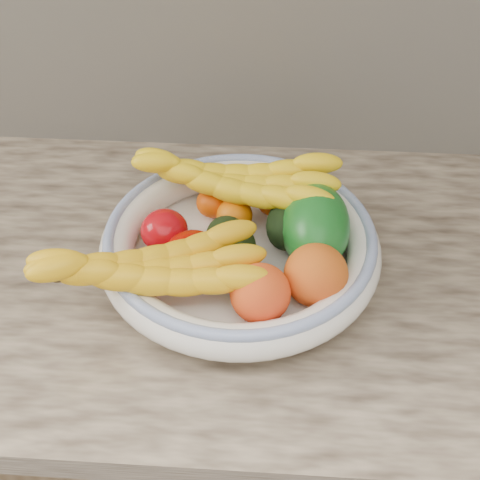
% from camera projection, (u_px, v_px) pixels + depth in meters
% --- Properties ---
extents(kitchen_counter, '(2.44, 0.66, 1.40)m').
position_uv_depth(kitchen_counter, '(241.00, 424.00, 1.27)').
color(kitchen_counter, brown).
rests_on(kitchen_counter, ground).
extents(fruit_bowl, '(0.39, 0.39, 0.08)m').
position_uv_depth(fruit_bowl, '(240.00, 246.00, 0.93)').
color(fruit_bowl, white).
rests_on(fruit_bowl, kitchen_counter).
extents(clementine_back_left, '(0.06, 0.06, 0.04)m').
position_uv_depth(clementine_back_left, '(213.00, 202.00, 0.99)').
color(clementine_back_left, '#DF5104').
rests_on(clementine_back_left, fruit_bowl).
extents(clementine_back_right, '(0.07, 0.07, 0.05)m').
position_uv_depth(clementine_back_right, '(273.00, 199.00, 1.00)').
color(clementine_back_right, '#DE4F04').
rests_on(clementine_back_right, fruit_bowl).
extents(clementine_back_mid, '(0.06, 0.06, 0.05)m').
position_uv_depth(clementine_back_mid, '(235.00, 215.00, 0.97)').
color(clementine_back_mid, orange).
rests_on(clementine_back_mid, fruit_bowl).
extents(tomato_left, '(0.09, 0.09, 0.06)m').
position_uv_depth(tomato_left, '(164.00, 231.00, 0.93)').
color(tomato_left, '#B4060E').
rests_on(tomato_left, fruit_bowl).
extents(tomato_near_left, '(0.09, 0.09, 0.07)m').
position_uv_depth(tomato_near_left, '(192.00, 258.00, 0.89)').
color(tomato_near_left, '#A30900').
rests_on(tomato_near_left, fruit_bowl).
extents(avocado_center, '(0.10, 0.11, 0.07)m').
position_uv_depth(avocado_center, '(231.00, 244.00, 0.91)').
color(avocado_center, black).
rests_on(avocado_center, fruit_bowl).
extents(avocado_right, '(0.07, 0.10, 0.06)m').
position_uv_depth(avocado_right, '(288.00, 224.00, 0.94)').
color(avocado_right, black).
rests_on(avocado_right, fruit_bowl).
extents(green_mango, '(0.13, 0.15, 0.13)m').
position_uv_depth(green_mango, '(315.00, 226.00, 0.92)').
color(green_mango, '#105517').
rests_on(green_mango, fruit_bowl).
extents(peach_front, '(0.10, 0.10, 0.08)m').
position_uv_depth(peach_front, '(260.00, 293.00, 0.84)').
color(peach_front, orange).
rests_on(peach_front, fruit_bowl).
extents(peach_right, '(0.09, 0.09, 0.08)m').
position_uv_depth(peach_right, '(316.00, 275.00, 0.86)').
color(peach_right, orange).
rests_on(peach_right, fruit_bowl).
extents(banana_bunch_back, '(0.33, 0.16, 0.09)m').
position_uv_depth(banana_bunch_back, '(234.00, 185.00, 0.97)').
color(banana_bunch_back, yellow).
rests_on(banana_bunch_back, fruit_bowl).
extents(banana_bunch_front, '(0.33, 0.20, 0.09)m').
position_uv_depth(banana_bunch_front, '(151.00, 273.00, 0.84)').
color(banana_bunch_front, yellow).
rests_on(banana_bunch_front, fruit_bowl).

